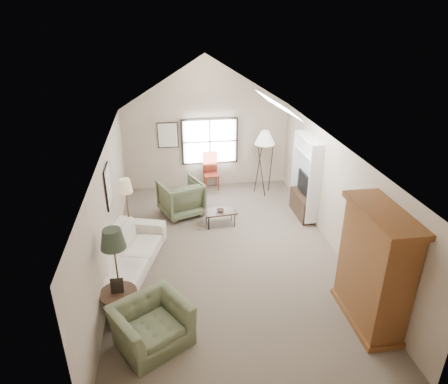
{
  "coord_description": "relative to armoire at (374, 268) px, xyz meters",
  "views": [
    {
      "loc": [
        -1.2,
        -7.58,
        5.15
      ],
      "look_at": [
        0.0,
        0.4,
        1.4
      ],
      "focal_mm": 32.0,
      "sensor_mm": 36.0,
      "label": 1
    }
  ],
  "objects": [
    {
      "name": "dark_lamp",
      "position": [
        -4.38,
        0.77,
        -0.18
      ],
      "size": [
        0.55,
        0.55,
        1.83
      ],
      "primitive_type": null,
      "rotation": [
        0.0,
        0.0,
        -0.29
      ],
      "color": "black",
      "rests_on": "ground"
    },
    {
      "name": "skylight",
      "position": [
        -0.88,
        3.3,
        2.12
      ],
      "size": [
        0.8,
        1.2,
        0.52
      ],
      "primitive_type": null,
      "color": "white",
      "rests_on": "room_shell"
    },
    {
      "name": "media_console",
      "position": [
        0.14,
        4.0,
        -0.8
      ],
      "size": [
        0.34,
        1.18,
        0.6
      ],
      "primitive_type": "cube",
      "color": "#382316",
      "rests_on": "ground"
    },
    {
      "name": "tv_alcove",
      "position": [
        0.16,
        4.0,
        0.05
      ],
      "size": [
        0.32,
        1.3,
        2.1
      ],
      "primitive_type": "cube",
      "color": "white",
      "rests_on": "ground"
    },
    {
      "name": "tv_panel",
      "position": [
        0.14,
        4.0,
        -0.18
      ],
      "size": [
        0.05,
        0.9,
        0.55
      ],
      "primitive_type": "cube",
      "color": "black",
      "rests_on": "media_console"
    },
    {
      "name": "coffee_table",
      "position": [
        -2.13,
        3.76,
        -0.89
      ],
      "size": [
        0.85,
        0.53,
        0.42
      ],
      "primitive_type": "cube",
      "rotation": [
        0.0,
        0.0,
        0.09
      ],
      "color": "#342315",
      "rests_on": "ground"
    },
    {
      "name": "wall_art",
      "position": [
        -4.06,
        4.34,
        0.63
      ],
      "size": [
        1.97,
        3.71,
        0.88
      ],
      "color": "black",
      "rests_on": "room_shell"
    },
    {
      "name": "tripod_lamp",
      "position": [
        -0.58,
        5.53,
        -0.1
      ],
      "size": [
        0.71,
        0.71,
        1.99
      ],
      "primitive_type": null,
      "rotation": [
        0.0,
        0.0,
        0.27
      ],
      "color": "silver",
      "rests_on": "ground"
    },
    {
      "name": "side_table",
      "position": [
        -4.38,
        0.57,
        -0.77
      ],
      "size": [
        0.82,
        0.82,
        0.66
      ],
      "primitive_type": "cylinder",
      "rotation": [
        0.0,
        0.0,
        -0.29
      ],
      "color": "#3E2719",
      "rests_on": "ground"
    },
    {
      "name": "room_shell",
      "position": [
        -2.18,
        2.4,
        2.11
      ],
      "size": [
        5.01,
        8.01,
        4.0
      ],
      "color": "#6B5C4D",
      "rests_on": "ground"
    },
    {
      "name": "side_chair",
      "position": [
        -2.08,
        6.1,
        -0.53
      ],
      "size": [
        0.47,
        0.47,
        1.14
      ],
      "primitive_type": "cube",
      "rotation": [
        0.0,
        0.0,
        0.05
      ],
      "color": "maroon",
      "rests_on": "ground"
    },
    {
      "name": "tan_lamp",
      "position": [
        -4.38,
        3.37,
        -0.28
      ],
      "size": [
        0.41,
        0.41,
        1.64
      ],
      "primitive_type": null,
      "rotation": [
        0.0,
        0.0,
        -0.29
      ],
      "color": "tan",
      "rests_on": "ground"
    },
    {
      "name": "window",
      "position": [
        -2.08,
        6.36,
        0.35
      ],
      "size": [
        1.72,
        0.08,
        1.42
      ],
      "primitive_type": "cube",
      "color": "black",
      "rests_on": "room_shell"
    },
    {
      "name": "sofa",
      "position": [
        -4.38,
        2.17,
        -0.72
      ],
      "size": [
        1.74,
        2.81,
        0.77
      ],
      "primitive_type": "imported",
      "rotation": [
        0.0,
        0.0,
        1.28
      ],
      "color": "beige",
      "rests_on": "ground"
    },
    {
      "name": "bowl",
      "position": [
        -2.13,
        3.76,
        -0.66
      ],
      "size": [
        0.21,
        0.21,
        0.05
      ],
      "primitive_type": "imported",
      "rotation": [
        0.0,
        0.0,
        0.09
      ],
      "color": "#3B2B18",
      "rests_on": "coffee_table"
    },
    {
      "name": "armchair_far",
      "position": [
        -3.09,
        4.56,
        -0.62
      ],
      "size": [
        1.35,
        1.36,
        0.96
      ],
      "primitive_type": "imported",
      "rotation": [
        0.0,
        0.0,
        3.52
      ],
      "color": "#555E41",
      "rests_on": "ground"
    },
    {
      "name": "armchair_near",
      "position": [
        -3.82,
        -0.01,
        -0.72
      ],
      "size": [
        1.52,
        1.48,
        0.76
      ],
      "primitive_type": "imported",
      "rotation": [
        0.0,
        0.0,
        0.55
      ],
      "color": "#5C6345",
      "rests_on": "ground"
    },
    {
      "name": "armoire",
      "position": [
        0.0,
        0.0,
        0.0
      ],
      "size": [
        0.6,
        1.5,
        2.2
      ],
      "primitive_type": "cube",
      "color": "brown",
      "rests_on": "ground"
    }
  ]
}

